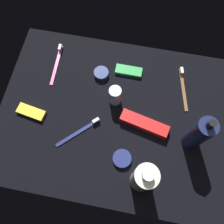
# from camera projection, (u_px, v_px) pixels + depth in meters

# --- Properties ---
(ground_plane) EXTENTS (0.84, 0.64, 0.01)m
(ground_plane) POSITION_uv_depth(u_px,v_px,m) (112.00, 115.00, 0.88)
(ground_plane) COLOR black
(lotion_bottle) EXTENTS (0.06, 0.06, 0.21)m
(lotion_bottle) POSITION_uv_depth(u_px,v_px,m) (198.00, 134.00, 0.76)
(lotion_bottle) COLOR #161E44
(lotion_bottle) RESTS_ON ground_plane
(bodywash_bottle) EXTENTS (0.07, 0.07, 0.20)m
(bodywash_bottle) POSITION_uv_depth(u_px,v_px,m) (143.00, 178.00, 0.71)
(bodywash_bottle) COLOR silver
(bodywash_bottle) RESTS_ON ground_plane
(deodorant_stick) EXTENTS (0.04, 0.04, 0.09)m
(deodorant_stick) POSITION_uv_depth(u_px,v_px,m) (116.00, 96.00, 0.86)
(deodorant_stick) COLOR silver
(deodorant_stick) RESTS_ON ground_plane
(toothbrush_pink) EXTENTS (0.02, 0.18, 0.02)m
(toothbrush_pink) POSITION_uv_depth(u_px,v_px,m) (57.00, 62.00, 0.95)
(toothbrush_pink) COLOR #E55999
(toothbrush_pink) RESTS_ON ground_plane
(toothbrush_brown) EXTENTS (0.05, 0.18, 0.02)m
(toothbrush_brown) POSITION_uv_depth(u_px,v_px,m) (183.00, 86.00, 0.91)
(toothbrush_brown) COLOR brown
(toothbrush_brown) RESTS_ON ground_plane
(toothbrush_navy) EXTENTS (0.14, 0.13, 0.02)m
(toothbrush_navy) POSITION_uv_depth(u_px,v_px,m) (81.00, 130.00, 0.85)
(toothbrush_navy) COLOR navy
(toothbrush_navy) RESTS_ON ground_plane
(toothpaste_box_red) EXTENTS (0.18, 0.08, 0.03)m
(toothpaste_box_red) POSITION_uv_depth(u_px,v_px,m) (144.00, 124.00, 0.85)
(toothpaste_box_red) COLOR red
(toothpaste_box_red) RESTS_ON ground_plane
(snack_bar_green) EXTENTS (0.10, 0.04, 0.01)m
(snack_bar_green) POSITION_uv_depth(u_px,v_px,m) (129.00, 71.00, 0.93)
(snack_bar_green) COLOR green
(snack_bar_green) RESTS_ON ground_plane
(snack_bar_yellow) EXTENTS (0.11, 0.06, 0.01)m
(snack_bar_yellow) POSITION_uv_depth(u_px,v_px,m) (31.00, 112.00, 0.88)
(snack_bar_yellow) COLOR yellow
(snack_bar_yellow) RESTS_ON ground_plane
(cream_tin_left) EXTENTS (0.06, 0.06, 0.02)m
(cream_tin_left) POSITION_uv_depth(u_px,v_px,m) (122.00, 159.00, 0.82)
(cream_tin_left) COLOR navy
(cream_tin_left) RESTS_ON ground_plane
(cream_tin_right) EXTENTS (0.06, 0.06, 0.02)m
(cream_tin_right) POSITION_uv_depth(u_px,v_px,m) (101.00, 73.00, 0.93)
(cream_tin_right) COLOR navy
(cream_tin_right) RESTS_ON ground_plane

